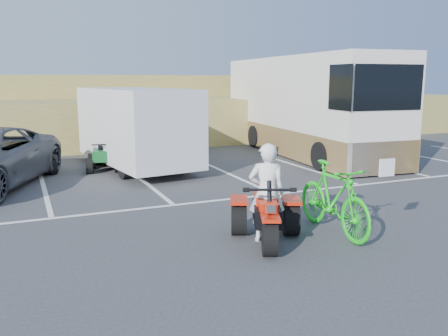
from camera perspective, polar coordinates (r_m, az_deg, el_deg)
name	(u,v)px	position (r m, az deg, el deg)	size (l,w,h in m)	color
ground	(212,236)	(9.02, -1.43, -8.16)	(100.00, 100.00, 0.00)	#373739
parking_stripes	(186,187)	(12.98, -4.62, -2.30)	(28.00, 5.16, 0.01)	white
grass_embankment	(91,111)	(23.66, -15.73, 6.67)	(40.00, 8.50, 3.10)	olive
red_trike_atv	(267,243)	(8.66, 5.14, -9.00)	(1.31, 1.75, 1.13)	red
rider	(267,193)	(8.55, 5.16, -2.97)	(0.66, 0.43, 1.80)	white
green_dirt_bike	(333,198)	(9.22, 13.01, -3.58)	(0.64, 2.27, 1.36)	#14BF19
cargo_trailer	(136,126)	(15.73, -10.55, 5.02)	(3.01, 5.85, 2.61)	silver
rv_motorhome	(304,112)	(19.17, 9.59, 6.61)	(3.47, 10.46, 3.69)	silver
quad_atv_blue	(36,173)	(15.94, -21.64, -0.61)	(1.01, 1.35, 0.88)	navy
quad_atv_green	(105,170)	(15.82, -14.14, -0.26)	(1.07, 1.43, 0.94)	#135523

